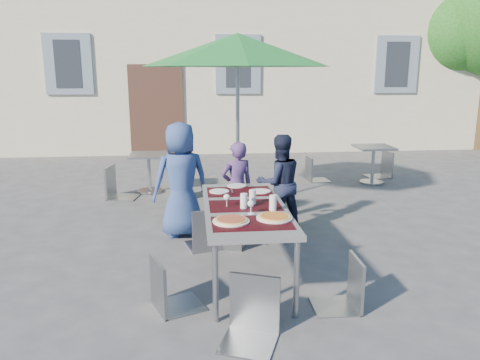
{
  "coord_description": "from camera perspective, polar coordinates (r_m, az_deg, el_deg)",
  "views": [
    {
      "loc": [
        -1.14,
        -4.14,
        2.06
      ],
      "look_at": [
        -0.59,
        1.18,
        0.8
      ],
      "focal_mm": 35.0,
      "sensor_mm": 36.0,
      "label": 1
    }
  ],
  "objects": [
    {
      "name": "chair_4",
      "position": [
        4.21,
        12.93,
        -8.72
      ],
      "size": [
        0.4,
        0.4,
        0.87
      ],
      "color": "gray",
      "rests_on": "ground"
    },
    {
      "name": "place_settings",
      "position": [
        5.23,
        -0.1,
        -1.14
      ],
      "size": [
        0.72,
        0.5,
        0.01
      ],
      "color": "white",
      "rests_on": "dining_table"
    },
    {
      "name": "bg_chair_r_0",
      "position": [
        7.77,
        -6.65,
        1.72
      ],
      "size": [
        0.4,
        0.4,
        0.89
      ],
      "color": "gray",
      "rests_on": "ground"
    },
    {
      "name": "bg_chair_r_1",
      "position": [
        9.6,
        17.12,
        3.69
      ],
      "size": [
        0.48,
        0.47,
        0.96
      ],
      "color": "gray",
      "rests_on": "ground"
    },
    {
      "name": "bg_chair_l_1",
      "position": [
        8.94,
        9.05,
        3.12
      ],
      "size": [
        0.42,
        0.42,
        0.89
      ],
      "color": "gray",
      "rests_on": "ground"
    },
    {
      "name": "pizza_near_left",
      "position": [
        4.14,
        -1.1,
        -4.92
      ],
      "size": [
        0.33,
        0.33,
        0.03
      ],
      "color": "white",
      "rests_on": "dining_table"
    },
    {
      "name": "chair_0",
      "position": [
        5.42,
        -3.99,
        -2.8
      ],
      "size": [
        0.52,
        0.52,
        0.96
      ],
      "color": "gray",
      "rests_on": "ground"
    },
    {
      "name": "chair_2",
      "position": [
        5.73,
        4.07,
        -2.59
      ],
      "size": [
        0.49,
        0.5,
        0.86
      ],
      "color": "gray",
      "rests_on": "ground"
    },
    {
      "name": "bg_chair_l_0",
      "position": [
        7.89,
        -14.94,
        2.09
      ],
      "size": [
        0.53,
        0.53,
        1.01
      ],
      "color": "gray",
      "rests_on": "ground"
    },
    {
      "name": "chair_5",
      "position": [
        3.65,
        1.46,
        -11.33
      ],
      "size": [
        0.53,
        0.53,
        0.93
      ],
      "color": "gray",
      "rests_on": "ground"
    },
    {
      "name": "pizza_near_right",
      "position": [
        4.23,
        4.19,
        -4.53
      ],
      "size": [
        0.33,
        0.33,
        0.03
      ],
      "color": "white",
      "rests_on": "dining_table"
    },
    {
      "name": "cafe_table_0",
      "position": [
        8.16,
        -11.03,
        1.49
      ],
      "size": [
        0.63,
        0.63,
        0.67
      ],
      "color": "#929599",
      "rests_on": "ground"
    },
    {
      "name": "patio_umbrella",
      "position": [
        6.95,
        -0.29,
        15.44
      ],
      "size": [
        2.75,
        2.75,
        2.58
      ],
      "color": "#929599",
      "rests_on": "ground"
    },
    {
      "name": "cafe_table_1",
      "position": [
        8.99,
        15.93,
        2.48
      ],
      "size": [
        0.65,
        0.65,
        0.7
      ],
      "color": "#929599",
      "rests_on": "ground"
    },
    {
      "name": "chair_3",
      "position": [
        4.12,
        -8.81,
        -8.93
      ],
      "size": [
        0.51,
        0.51,
        0.89
      ],
      "color": "gray",
      "rests_on": "ground"
    },
    {
      "name": "glassware",
      "position": [
        4.53,
        1.56,
        -2.51
      ],
      "size": [
        0.5,
        0.38,
        0.15
      ],
      "color": "silver",
      "rests_on": "dining_table"
    },
    {
      "name": "child_1",
      "position": [
        6.01,
        -0.38,
        -0.89
      ],
      "size": [
        0.5,
        0.4,
        1.19
      ],
      "primitive_type": "imported",
      "rotation": [
        0.0,
        0.0,
        3.44
      ],
      "color": "#4F346B",
      "rests_on": "ground"
    },
    {
      "name": "ground",
      "position": [
        4.76,
        8.81,
        -12.56
      ],
      "size": [
        90.0,
        90.0,
        0.0
      ],
      "primitive_type": "plane",
      "color": "#444446",
      "rests_on": "ground"
    },
    {
      "name": "chair_1",
      "position": [
        5.46,
        -1.82,
        -2.37
      ],
      "size": [
        0.56,
        0.56,
        1.0
      ],
      "color": "gray",
      "rests_on": "ground"
    },
    {
      "name": "child_0",
      "position": [
        5.88,
        -7.21,
        0.03
      ],
      "size": [
        0.82,
        0.66,
        1.45
      ],
      "primitive_type": "imported",
      "rotation": [
        0.0,
        0.0,
        3.45
      ],
      "color": "#304984",
      "rests_on": "ground"
    },
    {
      "name": "dining_table",
      "position": [
        4.65,
        0.59,
        -3.79
      ],
      "size": [
        0.8,
        1.85,
        0.76
      ],
      "color": "#494A4F",
      "rests_on": "ground"
    },
    {
      "name": "child_2",
      "position": [
        6.06,
        4.82,
        -0.39
      ],
      "size": [
        0.68,
        0.47,
        1.27
      ],
      "primitive_type": "imported",
      "rotation": [
        0.0,
        0.0,
        3.34
      ],
      "color": "#181D34",
      "rests_on": "ground"
    }
  ]
}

